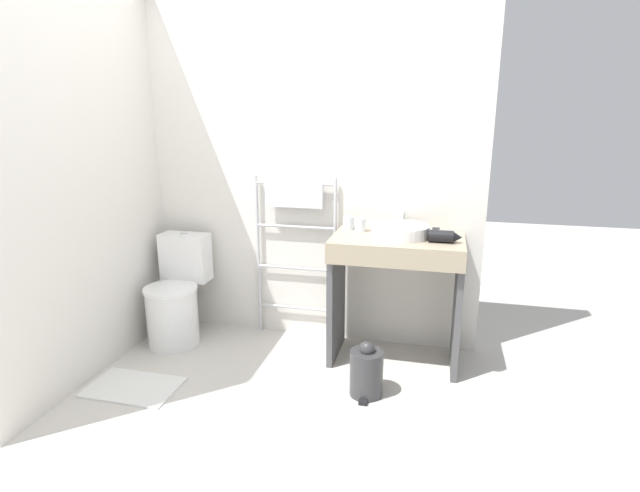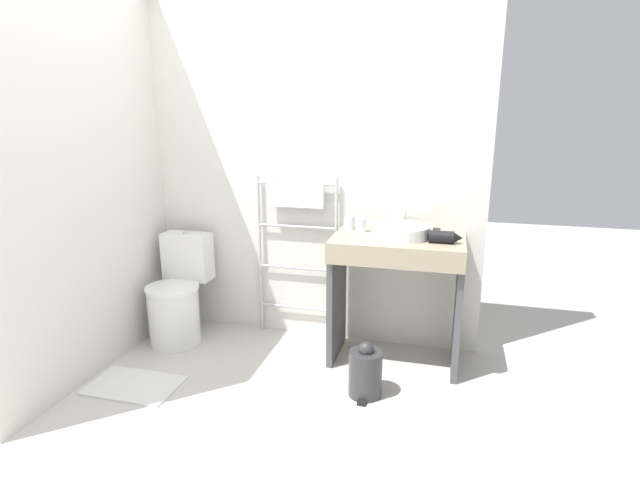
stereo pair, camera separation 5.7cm
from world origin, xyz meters
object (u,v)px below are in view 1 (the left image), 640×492
Objects in this scene: towel_radiator at (295,223)px; hair_dryer at (443,236)px; cup_near_wall at (348,223)px; trash_bin at (366,372)px; sink_basin at (400,230)px; toilet at (176,299)px; cup_near_edge at (360,225)px.

towel_radiator is 5.93× the size of hair_dryer.
cup_near_wall is 0.25× the size of trash_bin.
towel_radiator is 0.80m from sink_basin.
sink_basin is 4.31× the size of cup_near_wall.
hair_dryer reaches higher than toilet.
toilet is 1.48m from cup_near_edge.
hair_dryer is (1.05, -0.28, 0.03)m from towel_radiator.
towel_radiator is at bearing 132.74° from trash_bin.
sink_basin is at bearing -14.43° from towel_radiator.
trash_bin is (0.65, -0.70, -0.73)m from towel_radiator.
towel_radiator reaches higher than cup_near_edge.
sink_basin is at bearing 75.80° from trash_bin.
sink_basin is (1.62, 0.09, 0.60)m from toilet.
hair_dryer is (1.89, 0.01, 0.59)m from toilet.
cup_near_wall is at bearing 161.99° from hair_dryer.
trash_bin is at bearing -69.25° from cup_near_wall.
trash_bin is at bearing -47.26° from towel_radiator.
trash_bin is (0.24, -0.63, -0.77)m from cup_near_wall.
toilet is at bearing 164.50° from trash_bin.
toilet is 1.56m from trash_bin.
cup_near_wall is 1.03m from trash_bin.
cup_near_edge is 0.26× the size of trash_bin.
hair_dryer is at bearing -18.01° from cup_near_wall.
cup_near_wall is 0.43× the size of hair_dryer.
towel_radiator reaches higher than sink_basin.
sink_basin is 0.93m from trash_bin.
towel_radiator reaches higher than cup_near_wall.
cup_near_wall is (0.41, -0.07, 0.04)m from towel_radiator.
cup_near_wall is at bearing -9.61° from towel_radiator.
towel_radiator is at bearing 167.45° from cup_near_edge.
towel_radiator is 13.95× the size of cup_near_wall.
trash_bin is (-0.13, -0.50, -0.77)m from sink_basin.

